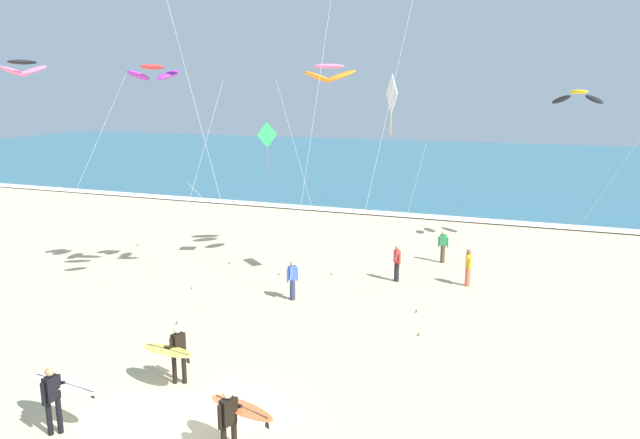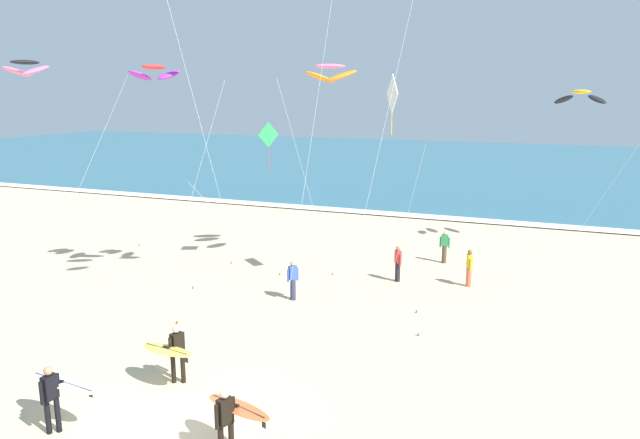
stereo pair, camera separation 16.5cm
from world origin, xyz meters
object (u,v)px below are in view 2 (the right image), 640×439
at_px(surfer_third, 56,389).
at_px(kite_arc_scarlet_close, 154,73).
at_px(kite_diamond_emerald_distant, 266,141).
at_px(surfer_trailing, 172,350).
at_px(kite_arc_rose_far, 330,73).
at_px(bystander_yellow_top, 469,268).
at_px(bystander_blue_top, 293,280).
at_px(bystander_red_top, 398,263).
at_px(kite_diamond_ivory_extra, 393,100).
at_px(bystander_green_top, 445,246).
at_px(kite_arc_charcoal_mid, 26,68).
at_px(surfer_lead, 231,414).
at_px(kite_arc_golden_near, 581,97).

height_order(surfer_third, kite_arc_scarlet_close, kite_arc_scarlet_close).
bearing_deg(kite_diamond_emerald_distant, surfer_trailing, -78.01).
relative_size(surfer_third, kite_arc_rose_far, 0.25).
height_order(surfer_third, bystander_yellow_top, surfer_third).
xyz_separation_m(bystander_blue_top, bystander_red_top, (3.29, 3.66, 0.00)).
bearing_deg(kite_arc_rose_far, kite_diamond_ivory_extra, -37.94).
relative_size(surfer_trailing, bystander_yellow_top, 1.25).
bearing_deg(bystander_yellow_top, bystander_green_top, 116.17).
bearing_deg(kite_arc_charcoal_mid, bystander_red_top, 13.18).
xyz_separation_m(surfer_trailing, kite_diamond_emerald_distant, (-2.24, 10.53, 4.82)).
relative_size(kite_arc_charcoal_mid, kite_diamond_emerald_distant, 1.40).
distance_m(kite_diamond_ivory_extra, bystander_blue_top, 7.84).
bearing_deg(kite_diamond_emerald_distant, bystander_yellow_top, 6.01).
distance_m(kite_arc_charcoal_mid, bystander_red_top, 18.21).
xyz_separation_m(surfer_third, kite_arc_charcoal_mid, (-10.87, 10.12, 7.92)).
relative_size(surfer_lead, kite_arc_scarlet_close, 0.23).
bearing_deg(surfer_trailing, bystander_blue_top, 87.04).
bearing_deg(kite_diamond_emerald_distant, bystander_red_top, 4.81).
relative_size(kite_arc_charcoal_mid, bystander_blue_top, 5.86).
height_order(surfer_third, bystander_green_top, surfer_third).
bearing_deg(bystander_red_top, kite_arc_rose_far, 169.01).
xyz_separation_m(surfer_third, bystander_blue_top, (1.69, 10.16, -0.23)).
distance_m(bystander_green_top, bystander_red_top, 3.78).
bearing_deg(bystander_green_top, bystander_blue_top, -123.33).
bearing_deg(kite_arc_scarlet_close, bystander_red_top, 24.83).
bearing_deg(kite_diamond_ivory_extra, bystander_green_top, 76.56).
xyz_separation_m(kite_arc_golden_near, kite_arc_charcoal_mid, (-22.78, -11.30, 1.24)).
distance_m(surfer_third, kite_arc_golden_near, 25.39).
bearing_deg(kite_arc_golden_near, kite_arc_charcoal_mid, -153.62).
distance_m(bystander_yellow_top, bystander_green_top, 3.42).
xyz_separation_m(bystander_yellow_top, bystander_red_top, (-2.93, -0.43, 0.00)).
height_order(surfer_trailing, surfer_third, same).
relative_size(surfer_trailing, kite_arc_golden_near, 0.25).
bearing_deg(kite_arc_charcoal_mid, bystander_yellow_top, 12.45).
xyz_separation_m(bystander_yellow_top, bystander_green_top, (-1.51, 3.07, 0.00)).
bearing_deg(bystander_red_top, kite_arc_scarlet_close, -155.17).
xyz_separation_m(surfer_lead, kite_arc_golden_near, (7.48, 20.86, 6.68)).
bearing_deg(kite_arc_scarlet_close, kite_arc_charcoal_mid, 176.80).
bearing_deg(surfer_lead, kite_diamond_ivory_extra, 86.67).
bearing_deg(kite_arc_rose_far, bystander_blue_top, -89.28).
height_order(kite_arc_charcoal_mid, kite_diamond_emerald_distant, kite_arc_charcoal_mid).
distance_m(kite_arc_scarlet_close, kite_diamond_ivory_extra, 9.25).
bearing_deg(bystander_green_top, bystander_yellow_top, -63.83).
height_order(kite_diamond_emerald_distant, bystander_blue_top, kite_diamond_emerald_distant).
xyz_separation_m(kite_arc_charcoal_mid, bystander_red_top, (15.85, 3.71, -8.15)).
xyz_separation_m(kite_arc_rose_far, bystander_yellow_top, (6.27, -0.22, -7.93)).
height_order(kite_arc_scarlet_close, bystander_blue_top, kite_arc_scarlet_close).
bearing_deg(bystander_blue_top, kite_diamond_ivory_extra, 25.68).
relative_size(kite_diamond_ivory_extra, bystander_red_top, 5.42).
bearing_deg(bystander_red_top, bystander_yellow_top, 8.42).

